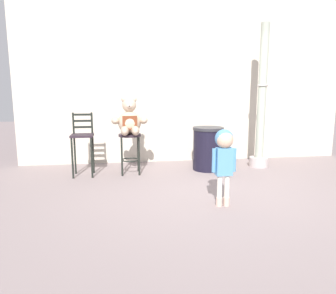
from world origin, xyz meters
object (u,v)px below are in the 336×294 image
at_px(bar_stool_with_teddy, 130,145).
at_px(child_walking, 224,151).
at_px(lamppost, 261,113).
at_px(teddy_bear, 130,121).
at_px(bar_chair_empty, 83,140).
at_px(trash_bin, 208,148).

distance_m(bar_stool_with_teddy, child_walking, 2.09).
bearing_deg(lamppost, teddy_bear, -175.46).
xyz_separation_m(teddy_bear, bar_chair_empty, (-0.79, 0.03, -0.31)).
height_order(trash_bin, lamppost, lamppost).
bearing_deg(bar_stool_with_teddy, bar_chair_empty, -179.74).
relative_size(teddy_bear, lamppost, 0.24).
bearing_deg(bar_chair_empty, lamppost, 2.94).
relative_size(child_walking, bar_chair_empty, 0.90).
distance_m(bar_stool_with_teddy, trash_bin, 1.42).
height_order(bar_stool_with_teddy, trash_bin, trash_bin).
height_order(bar_stool_with_teddy, lamppost, lamppost).
xyz_separation_m(bar_stool_with_teddy, child_walking, (1.09, -1.77, 0.20)).
bearing_deg(lamppost, child_walking, -125.13).
xyz_separation_m(child_walking, bar_chair_empty, (-1.89, 1.77, -0.08)).
bearing_deg(bar_stool_with_teddy, teddy_bear, -90.00).
bearing_deg(trash_bin, teddy_bear, -175.68).
height_order(lamppost, bar_chair_empty, lamppost).
distance_m(teddy_bear, trash_bin, 1.52).
bearing_deg(trash_bin, child_walking, -99.87).
distance_m(bar_stool_with_teddy, bar_chair_empty, 0.80).
xyz_separation_m(trash_bin, lamppost, (1.04, 0.09, 0.63)).
distance_m(child_walking, trash_bin, 1.90).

